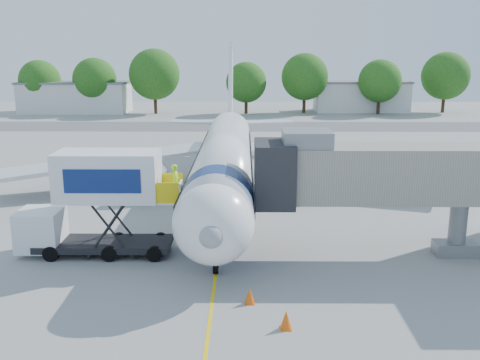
{
  "coord_description": "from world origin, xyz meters",
  "views": [
    {
      "loc": [
        1.36,
        -33.54,
        10.47
      ],
      "look_at": [
        1.13,
        -3.54,
        3.2
      ],
      "focal_mm": 40.0,
      "sensor_mm": 36.0,
      "label": 1
    }
  ],
  "objects_px": {
    "jet_bridge": "(374,174)",
    "aircraft": "(225,158)",
    "catering_hiloader": "(97,204)",
    "ground_tug": "(315,322)"
  },
  "relations": [
    {
      "from": "jet_bridge",
      "to": "aircraft",
      "type": "bearing_deg",
      "value": 125.7
    },
    {
      "from": "jet_bridge",
      "to": "catering_hiloader",
      "type": "bearing_deg",
      "value": -179.99
    },
    {
      "from": "ground_tug",
      "to": "aircraft",
      "type": "bearing_deg",
      "value": 88.36
    },
    {
      "from": "aircraft",
      "to": "ground_tug",
      "type": "height_order",
      "value": "aircraft"
    },
    {
      "from": "catering_hiloader",
      "to": "aircraft",
      "type": "bearing_deg",
      "value": 60.61
    },
    {
      "from": "aircraft",
      "to": "ground_tug",
      "type": "bearing_deg",
      "value": -78.58
    },
    {
      "from": "jet_bridge",
      "to": "catering_hiloader",
      "type": "relative_size",
      "value": 1.64
    },
    {
      "from": "jet_bridge",
      "to": "ground_tug",
      "type": "height_order",
      "value": "jet_bridge"
    },
    {
      "from": "catering_hiloader",
      "to": "ground_tug",
      "type": "height_order",
      "value": "catering_hiloader"
    },
    {
      "from": "aircraft",
      "to": "ground_tug",
      "type": "xyz_separation_m",
      "value": [
        3.98,
        -19.72,
        -2.24
      ]
    }
  ]
}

